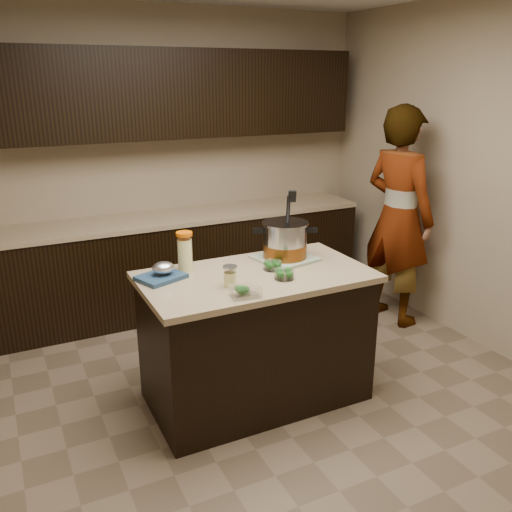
{
  "coord_description": "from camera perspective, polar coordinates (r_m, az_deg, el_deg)",
  "views": [
    {
      "loc": [
        -1.43,
        -2.9,
        2.09
      ],
      "look_at": [
        0.0,
        0.0,
        1.02
      ],
      "focal_mm": 38.0,
      "sensor_mm": 36.0,
      "label": 1
    }
  ],
  "objects": [
    {
      "name": "mason_jar",
      "position": [
        3.22,
        -2.74,
        -2.21
      ],
      "size": [
        0.11,
        0.11,
        0.14
      ],
      "rotation": [
        0.0,
        0.0,
        0.3
      ],
      "color": "#EEEA91",
      "rests_on": "island"
    },
    {
      "name": "island",
      "position": [
        3.62,
        0.0,
        -8.55
      ],
      "size": [
        1.46,
        0.81,
        0.9
      ],
      "color": "black",
      "rests_on": "ground"
    },
    {
      "name": "room_shell",
      "position": [
        3.25,
        0.0,
        11.69
      ],
      "size": [
        4.04,
        4.04,
        2.72
      ],
      "color": "tan",
      "rests_on": "ground"
    },
    {
      "name": "blue_tray",
      "position": [
        3.4,
        -9.87,
        -1.84
      ],
      "size": [
        0.33,
        0.3,
        0.1
      ],
      "rotation": [
        0.0,
        0.0,
        0.36
      ],
      "color": "navy",
      "rests_on": "island"
    },
    {
      "name": "ground_plane",
      "position": [
        3.85,
        0.0,
        -14.56
      ],
      "size": [
        4.0,
        4.0,
        0.0
      ],
      "primitive_type": "plane",
      "color": "brown",
      "rests_on": "ground"
    },
    {
      "name": "lemonade_pitcher",
      "position": [
        3.5,
        -7.49,
        0.31
      ],
      "size": [
        0.12,
        0.12,
        0.25
      ],
      "rotation": [
        0.0,
        0.0,
        -0.16
      ],
      "color": "#EEEA91",
      "rests_on": "island"
    },
    {
      "name": "broccoli_tub_right",
      "position": [
        3.36,
        3.0,
        -1.98
      ],
      "size": [
        0.14,
        0.14,
        0.06
      ],
      "rotation": [
        0.0,
        0.0,
        0.15
      ],
      "color": "silver",
      "rests_on": "island"
    },
    {
      "name": "back_cabinets",
      "position": [
        4.99,
        -8.89,
        4.79
      ],
      "size": [
        3.6,
        0.63,
        2.33
      ],
      "color": "black",
      "rests_on": "ground"
    },
    {
      "name": "person",
      "position": [
        4.83,
        14.75,
        4.0
      ],
      "size": [
        0.56,
        0.76,
        1.89
      ],
      "primitive_type": "imported",
      "rotation": [
        0.0,
        0.0,
        1.74
      ],
      "color": "gray",
      "rests_on": "ground"
    },
    {
      "name": "dish_towel",
      "position": [
        3.71,
        3.04,
        -0.23
      ],
      "size": [
        0.42,
        0.42,
        0.02
      ],
      "primitive_type": "cube",
      "rotation": [
        0.0,
        0.0,
        0.19
      ],
      "color": "#5A7C54",
      "rests_on": "island"
    },
    {
      "name": "stock_pot",
      "position": [
        3.68,
        3.08,
        1.45
      ],
      "size": [
        0.41,
        0.41,
        0.44
      ],
      "rotation": [
        0.0,
        0.0,
        -0.42
      ],
      "color": "#B7B7BC",
      "rests_on": "dish_towel"
    },
    {
      "name": "broccoli_tub_rect",
      "position": [
        3.09,
        -1.14,
        -3.8
      ],
      "size": [
        0.18,
        0.14,
        0.06
      ],
      "rotation": [
        0.0,
        0.0,
        -0.11
      ],
      "color": "silver",
      "rests_on": "island"
    },
    {
      "name": "broccoli_tub_left",
      "position": [
        3.51,
        1.75,
        -1.03
      ],
      "size": [
        0.15,
        0.15,
        0.06
      ],
      "rotation": [
        0.0,
        0.0,
        0.35
      ],
      "color": "silver",
      "rests_on": "island"
    }
  ]
}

